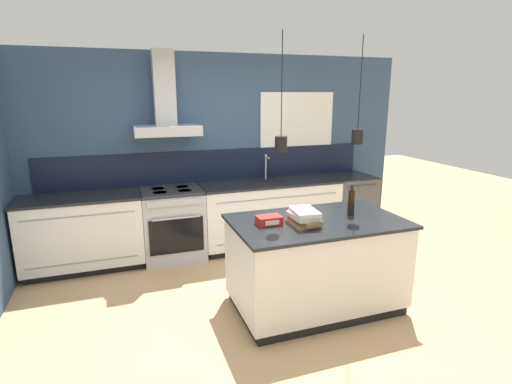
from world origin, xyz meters
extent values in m
plane|color=tan|center=(0.00, 0.00, 0.00)|extent=(16.00, 16.00, 0.00)
cube|color=#354C6B|center=(0.00, 2.03, 1.30)|extent=(5.60, 0.06, 2.60)
cube|color=black|center=(0.00, 1.99, 1.12)|extent=(4.42, 0.02, 0.43)
cube|color=white|center=(1.25, 1.99, 1.62)|extent=(1.12, 0.01, 0.96)
cube|color=black|center=(1.25, 1.99, 1.62)|extent=(1.04, 0.01, 0.88)
cube|color=#B5B5BA|center=(-0.62, 1.77, 1.64)|extent=(0.80, 0.46, 0.12)
cube|color=#B5B5BA|center=(-0.62, 1.86, 2.15)|extent=(0.26, 0.20, 0.90)
cylinder|color=black|center=(0.15, -0.01, 2.16)|extent=(0.01, 0.01, 0.88)
cylinder|color=black|center=(0.15, -0.01, 1.65)|extent=(0.11, 0.11, 0.14)
sphere|color=#F9D18C|center=(0.15, -0.01, 1.65)|extent=(0.06, 0.06, 0.06)
cylinder|color=black|center=(0.95, 0.01, 2.18)|extent=(0.01, 0.01, 0.85)
cylinder|color=black|center=(0.95, 0.01, 1.68)|extent=(0.11, 0.11, 0.14)
sphere|color=#F9D18C|center=(0.95, 0.01, 1.68)|extent=(0.06, 0.06, 0.06)
cube|color=black|center=(-1.68, 1.72, 0.04)|extent=(1.32, 0.56, 0.09)
cube|color=white|center=(-1.68, 1.69, 0.48)|extent=(1.36, 0.62, 0.79)
cube|color=gray|center=(-1.68, 1.38, 0.76)|extent=(1.20, 0.01, 0.01)
cube|color=gray|center=(-1.68, 1.38, 0.21)|extent=(1.20, 0.01, 0.01)
cube|color=black|center=(-1.68, 1.69, 0.90)|extent=(1.38, 0.64, 0.03)
cube|color=black|center=(0.73, 1.72, 0.04)|extent=(1.85, 0.56, 0.09)
cube|color=white|center=(0.73, 1.69, 0.48)|extent=(1.91, 0.62, 0.79)
cube|color=gray|center=(0.73, 1.38, 0.76)|extent=(1.68, 0.01, 0.01)
cube|color=gray|center=(0.73, 1.38, 0.21)|extent=(1.68, 0.01, 0.01)
cube|color=black|center=(0.73, 1.69, 0.90)|extent=(1.94, 0.64, 0.03)
cube|color=#262628|center=(0.73, 1.74, 0.91)|extent=(0.48, 0.34, 0.01)
cylinder|color=#B5B5BA|center=(0.73, 1.87, 1.08)|extent=(0.02, 0.02, 0.34)
sphere|color=#B5B5BA|center=(0.73, 1.87, 1.25)|extent=(0.03, 0.03, 0.03)
cylinder|color=#B5B5BA|center=(0.73, 1.81, 1.23)|extent=(0.02, 0.12, 0.02)
cube|color=#B5B5BA|center=(-0.62, 1.69, 0.43)|extent=(0.76, 0.62, 0.87)
cube|color=black|center=(-0.62, 1.37, 0.40)|extent=(0.65, 0.02, 0.44)
cylinder|color=#B5B5BA|center=(-0.62, 1.35, 0.63)|extent=(0.57, 0.02, 0.02)
cube|color=#B5B5BA|center=(-0.62, 1.37, 0.82)|extent=(0.65, 0.02, 0.07)
cube|color=#2D2D30|center=(-0.62, 1.69, 0.89)|extent=(0.76, 0.60, 0.04)
cylinder|color=black|center=(-0.77, 1.80, 0.91)|extent=(0.17, 0.17, 0.00)
cylinder|color=black|center=(-0.46, 1.80, 0.91)|extent=(0.17, 0.17, 0.00)
cylinder|color=black|center=(-0.77, 1.58, 0.91)|extent=(0.17, 0.17, 0.00)
cylinder|color=black|center=(-0.46, 1.58, 0.91)|extent=(0.17, 0.17, 0.00)
cube|color=#4C4C51|center=(1.99, 1.69, 0.45)|extent=(0.61, 0.62, 0.89)
cube|color=black|center=(1.99, 1.69, 0.90)|extent=(0.61, 0.62, 0.02)
cylinder|color=#4C4C51|center=(1.99, 1.36, 0.82)|extent=(0.46, 0.02, 0.02)
cube|color=black|center=(0.54, -0.03, 0.04)|extent=(1.53, 0.91, 0.09)
cube|color=white|center=(0.54, -0.03, 0.48)|extent=(1.59, 0.94, 0.79)
cube|color=black|center=(0.54, -0.03, 0.90)|extent=(1.64, 0.99, 0.03)
cylinder|color=black|center=(0.92, 0.01, 1.03)|extent=(0.07, 0.07, 0.25)
cylinder|color=black|center=(0.92, 0.01, 1.19)|extent=(0.03, 0.03, 0.06)
cylinder|color=#262628|center=(0.92, 0.01, 1.22)|extent=(0.03, 0.03, 0.01)
cube|color=olive|center=(0.34, -0.12, 0.92)|extent=(0.24, 0.29, 0.03)
cube|color=olive|center=(0.35, -0.12, 0.96)|extent=(0.22, 0.35, 0.04)
cube|color=silver|center=(0.34, -0.12, 1.00)|extent=(0.22, 0.29, 0.04)
cube|color=silver|center=(0.35, -0.12, 1.04)|extent=(0.24, 0.34, 0.04)
cube|color=red|center=(0.05, 0.00, 0.95)|extent=(0.23, 0.15, 0.08)
cube|color=white|center=(0.05, -0.08, 0.95)|extent=(0.14, 0.01, 0.04)
camera|label=1|loc=(-1.23, -3.26, 2.09)|focal=28.00mm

